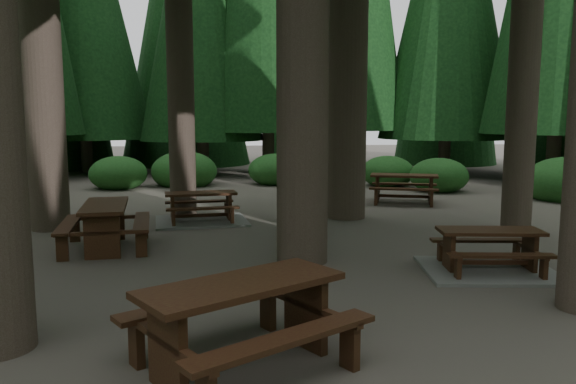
{
  "coord_description": "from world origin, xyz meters",
  "views": [
    {
      "loc": [
        -0.41,
        -8.83,
        2.37
      ],
      "look_at": [
        0.62,
        0.7,
        1.1
      ],
      "focal_mm": 35.0,
      "sensor_mm": 36.0,
      "label": 1
    }
  ],
  "objects": [
    {
      "name": "picnic_table_e",
      "position": [
        -0.29,
        -3.71,
        0.56
      ],
      "size": [
        2.49,
        2.37,
        0.85
      ],
      "rotation": [
        0.0,
        0.0,
        0.57
      ],
      "color": "#371410",
      "rests_on": "ground"
    },
    {
      "name": "picnic_table_d",
      "position": [
        4.51,
        6.34,
        0.53
      ],
      "size": [
        2.22,
        1.99,
        0.8
      ],
      "rotation": [
        0.0,
        0.0,
        -0.32
      ],
      "color": "#371410",
      "rests_on": "ground"
    },
    {
      "name": "ground",
      "position": [
        0.0,
        0.0,
        0.0
      ],
      "size": [
        80.0,
        80.0,
        0.0
      ],
      "primitive_type": "plane",
      "color": "#544E44",
      "rests_on": "ground"
    },
    {
      "name": "picnic_table_a",
      "position": [
        3.58,
        -0.77,
        0.21
      ],
      "size": [
        2.17,
        1.87,
        0.67
      ],
      "rotation": [
        0.0,
        0.0,
        -0.13
      ],
      "color": "gray",
      "rests_on": "ground"
    },
    {
      "name": "shrub_ring",
      "position": [
        0.7,
        0.75,
        0.4
      ],
      "size": [
        23.86,
        24.64,
        1.49
      ],
      "color": "#235A1F",
      "rests_on": "ground"
    },
    {
      "name": "picnic_table_c",
      "position": [
        -1.02,
        3.96,
        0.22
      ],
      "size": [
        2.23,
        1.92,
        0.69
      ],
      "rotation": [
        0.0,
        0.0,
        0.12
      ],
      "color": "gray",
      "rests_on": "ground"
    },
    {
      "name": "picnic_table_b",
      "position": [
        -2.63,
        1.47,
        0.55
      ],
      "size": [
        1.77,
        2.09,
        0.83
      ],
      "rotation": [
        0.0,
        0.0,
        1.7
      ],
      "color": "#371410",
      "rests_on": "ground"
    }
  ]
}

